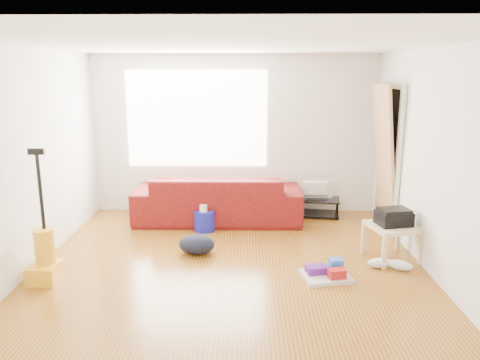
{
  "coord_description": "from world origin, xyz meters",
  "views": [
    {
      "loc": [
        0.2,
        -4.9,
        2.23
      ],
      "look_at": [
        0.11,
        0.6,
        0.95
      ],
      "focal_mm": 35.0,
      "sensor_mm": 36.0,
      "label": 1
    }
  ],
  "objects_px": {
    "side_table": "(393,230)",
    "sofa": "(218,220)",
    "bucket": "(205,230)",
    "tv_stand": "(315,206)",
    "cleaning_tray": "(327,273)",
    "vacuum": "(44,257)",
    "backpack": "(197,254)"
  },
  "relations": [
    {
      "from": "side_table",
      "to": "sofa",
      "type": "bearing_deg",
      "value": 145.93
    },
    {
      "from": "side_table",
      "to": "bucket",
      "type": "relative_size",
      "value": 2.21
    },
    {
      "from": "tv_stand",
      "to": "cleaning_tray",
      "type": "xyz_separation_m",
      "value": [
        -0.19,
        -2.3,
        -0.09
      ]
    },
    {
      "from": "tv_stand",
      "to": "cleaning_tray",
      "type": "bearing_deg",
      "value": -85.9
    },
    {
      "from": "tv_stand",
      "to": "bucket",
      "type": "bearing_deg",
      "value": -147.32
    },
    {
      "from": "side_table",
      "to": "vacuum",
      "type": "relative_size",
      "value": 0.45
    },
    {
      "from": "sofa",
      "to": "vacuum",
      "type": "relative_size",
      "value": 1.72
    },
    {
      "from": "side_table",
      "to": "backpack",
      "type": "bearing_deg",
      "value": 176.86
    },
    {
      "from": "sofa",
      "to": "backpack",
      "type": "relative_size",
      "value": 5.63
    },
    {
      "from": "side_table",
      "to": "bucket",
      "type": "height_order",
      "value": "side_table"
    },
    {
      "from": "bucket",
      "to": "backpack",
      "type": "bearing_deg",
      "value": -91.22
    },
    {
      "from": "bucket",
      "to": "cleaning_tray",
      "type": "xyz_separation_m",
      "value": [
        1.5,
        -1.55,
        0.06
      ]
    },
    {
      "from": "sofa",
      "to": "vacuum",
      "type": "bearing_deg",
      "value": 50.53
    },
    {
      "from": "sofa",
      "to": "side_table",
      "type": "height_order",
      "value": "side_table"
    },
    {
      "from": "sofa",
      "to": "side_table",
      "type": "bearing_deg",
      "value": 145.93
    },
    {
      "from": "vacuum",
      "to": "backpack",
      "type": "bearing_deg",
      "value": 26.36
    },
    {
      "from": "tv_stand",
      "to": "cleaning_tray",
      "type": "relative_size",
      "value": 1.37
    },
    {
      "from": "bucket",
      "to": "cleaning_tray",
      "type": "height_order",
      "value": "cleaning_tray"
    },
    {
      "from": "backpack",
      "to": "sofa",
      "type": "bearing_deg",
      "value": 86.62
    },
    {
      "from": "vacuum",
      "to": "cleaning_tray",
      "type": "bearing_deg",
      "value": 1.84
    },
    {
      "from": "side_table",
      "to": "cleaning_tray",
      "type": "height_order",
      "value": "side_table"
    },
    {
      "from": "tv_stand",
      "to": "vacuum",
      "type": "bearing_deg",
      "value": -134.94
    },
    {
      "from": "tv_stand",
      "to": "backpack",
      "type": "distance_m",
      "value": 2.36
    },
    {
      "from": "bucket",
      "to": "cleaning_tray",
      "type": "distance_m",
      "value": 2.16
    },
    {
      "from": "sofa",
      "to": "vacuum",
      "type": "height_order",
      "value": "vacuum"
    },
    {
      "from": "sofa",
      "to": "tv_stand",
      "type": "relative_size",
      "value": 3.14
    },
    {
      "from": "side_table",
      "to": "vacuum",
      "type": "distance_m",
      "value": 4.0
    },
    {
      "from": "tv_stand",
      "to": "side_table",
      "type": "xyz_separation_m",
      "value": [
        0.68,
        -1.75,
        0.22
      ]
    },
    {
      "from": "sofa",
      "to": "cleaning_tray",
      "type": "distance_m",
      "value": 2.43
    },
    {
      "from": "sofa",
      "to": "bucket",
      "type": "height_order",
      "value": "sofa"
    },
    {
      "from": "sofa",
      "to": "side_table",
      "type": "distance_m",
      "value": 2.67
    },
    {
      "from": "tv_stand",
      "to": "bucket",
      "type": "xyz_separation_m",
      "value": [
        -1.69,
        -0.75,
        -0.15
      ]
    }
  ]
}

